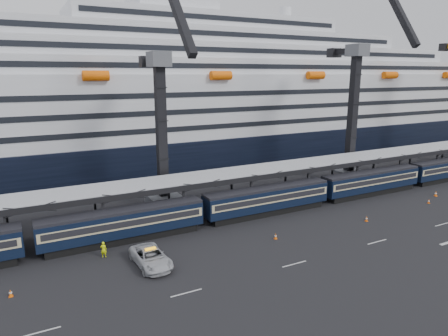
% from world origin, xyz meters
% --- Properties ---
extents(ground, '(260.00, 260.00, 0.00)m').
position_xyz_m(ground, '(0.00, 0.00, 0.00)').
color(ground, black).
rests_on(ground, ground).
extents(lane_markings, '(111.00, 4.27, 0.02)m').
position_xyz_m(lane_markings, '(8.15, -5.23, 0.01)').
color(lane_markings, beige).
rests_on(lane_markings, ground).
extents(train, '(133.05, 3.00, 4.05)m').
position_xyz_m(train, '(-4.65, 10.00, 2.20)').
color(train, black).
rests_on(train, ground).
extents(canopy, '(130.00, 6.25, 5.53)m').
position_xyz_m(canopy, '(0.00, 14.00, 5.25)').
color(canopy, '#9B9DA3').
rests_on(canopy, ground).
extents(cruise_ship, '(214.09, 28.84, 34.00)m').
position_xyz_m(cruise_ship, '(-1.08, 45.99, 12.34)').
color(cruise_ship, black).
rests_on(cruise_ship, ground).
extents(crane_dark_near, '(4.50, 17.75, 35.08)m').
position_xyz_m(crane_dark_near, '(-20.00, 18.59, 11.93)').
color(crane_dark_near, '#46484D').
rests_on(crane_dark_near, ground).
extents(crane_dark_mid, '(4.50, 18.24, 39.64)m').
position_xyz_m(crane_dark_mid, '(15.00, 17.59, 13.36)').
color(crane_dark_mid, '#46484D').
rests_on(crane_dark_mid, ground).
extents(pickup_truck, '(3.25, 6.52, 1.77)m').
position_xyz_m(pickup_truck, '(-27.17, 2.57, 0.89)').
color(pickup_truck, '#AFB1B6').
rests_on(pickup_truck, ground).
extents(worker, '(0.76, 0.66, 1.77)m').
position_xyz_m(worker, '(-31.05, 6.74, 0.88)').
color(worker, '#E7F90D').
rests_on(worker, ground).
extents(traffic_cone_b, '(0.35, 0.35, 0.71)m').
position_xyz_m(traffic_cone_b, '(-39.91, 2.62, 0.35)').
color(traffic_cone_b, '#FF6308').
rests_on(traffic_cone_b, ground).
extents(traffic_cone_c, '(0.35, 0.35, 0.71)m').
position_xyz_m(traffic_cone_c, '(-12.02, 2.22, 0.35)').
color(traffic_cone_c, '#FF6308').
rests_on(traffic_cone_c, ground).
extents(traffic_cone_d, '(0.37, 0.37, 0.74)m').
position_xyz_m(traffic_cone_d, '(2.05, 1.43, 0.37)').
color(traffic_cone_d, '#FF6308').
rests_on(traffic_cone_d, ground).
extents(traffic_cone_e, '(0.34, 0.34, 0.67)m').
position_xyz_m(traffic_cone_e, '(16.23, 2.51, 0.33)').
color(traffic_cone_e, '#FF6308').
rests_on(traffic_cone_e, ground).
extents(traffic_cone_f, '(0.43, 0.43, 0.86)m').
position_xyz_m(traffic_cone_f, '(20.52, 4.36, 0.43)').
color(traffic_cone_f, '#FF6308').
rests_on(traffic_cone_f, ground).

